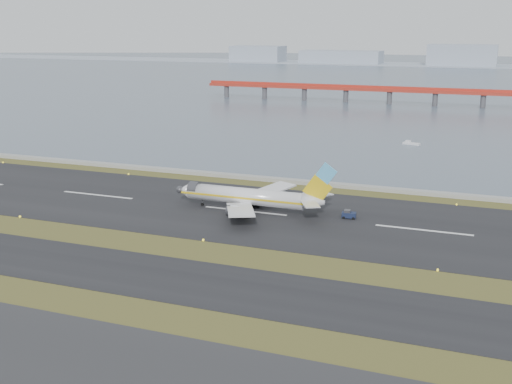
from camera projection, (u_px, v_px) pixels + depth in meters
ground at (186, 253)px, 120.11m from camera, size 1000.00×1000.00×0.00m
taxiway_strip at (154, 276)px, 109.25m from camera, size 1000.00×18.00×0.10m
runway_strip at (245, 211)px, 147.22m from camera, size 1000.00×45.00×0.10m
seawall at (286, 181)px, 174.23m from camera, size 1000.00×2.50×1.00m
bay_water at (436, 76)px, 536.00m from camera, size 1400.00×800.00×1.30m
red_pier at (436, 92)px, 337.40m from camera, size 260.00×5.00×10.20m
far_shoreline at (465, 60)px, 674.43m from camera, size 1400.00×80.00×60.50m
airliner at (252, 197)px, 146.28m from camera, size 38.52×32.89×12.80m
pushback_tug at (349, 214)px, 141.46m from camera, size 3.24×2.13×1.96m
workboat_near at (411, 143)px, 229.42m from camera, size 6.36×3.33×1.48m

